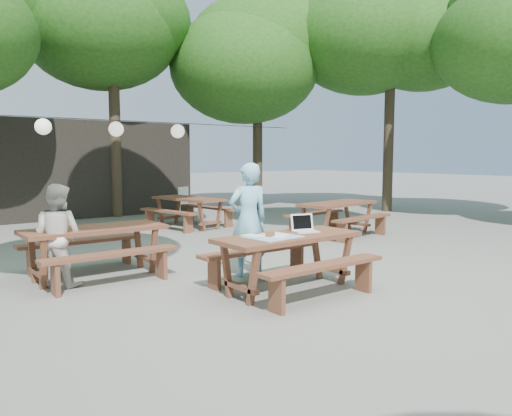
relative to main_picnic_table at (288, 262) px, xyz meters
The scene contains 12 objects.
ground 0.64m from the main_picnic_table, 29.86° to the left, with size 80.00×80.00×0.00m, color slate.
pavilion 10.84m from the main_picnic_table, 85.01° to the left, with size 6.00×3.00×2.80m, color black.
main_picnic_table is the anchor object (origin of this frame).
picnic_table_nw 2.89m from the main_picnic_table, 127.78° to the left, with size 2.01×1.60×0.75m.
picnic_table_ne 4.86m from the main_picnic_table, 35.26° to the left, with size 2.09×1.81×0.75m.
picnic_table_far_e 6.30m from the main_picnic_table, 71.77° to the left, with size 1.87×2.14×0.75m.
woman 1.09m from the main_picnic_table, 85.30° to the left, with size 0.62×0.40×1.69m, color #80CDE9.
second_person 3.18m from the main_picnic_table, 137.50° to the left, with size 0.69×0.53×1.41m, color white.
plastic_chair 8.13m from the main_picnic_table, 69.09° to the left, with size 0.58×0.58×0.90m.
laptop 0.57m from the main_picnic_table, 14.07° to the left, with size 0.39×0.34×0.24m.
tabletop_clutter 0.47m from the main_picnic_table, behind, with size 0.69×0.64×0.08m.
paper_lanterns 6.57m from the main_picnic_table, 87.69° to the left, with size 9.00×0.34×0.38m.
Camera 1 is at (-4.77, -5.12, 1.79)m, focal length 35.00 mm.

